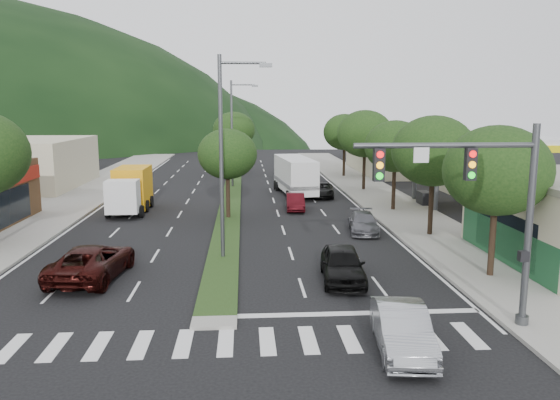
{
  "coord_description": "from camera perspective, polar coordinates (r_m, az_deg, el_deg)",
  "views": [
    {
      "loc": [
        1.11,
        -18.72,
        7.5
      ],
      "look_at": [
        3.01,
        9.96,
        2.62
      ],
      "focal_mm": 35.0,
      "sensor_mm": 36.0,
      "label": 1
    }
  ],
  "objects": [
    {
      "name": "ground",
      "position": [
        20.2,
        -6.82,
        -12.24
      ],
      "size": [
        160.0,
        160.0,
        0.0
      ],
      "primitive_type": "plane",
      "color": "black",
      "rests_on": "ground"
    },
    {
      "name": "car_queue_c",
      "position": [
        40.36,
        1.62,
        -0.2
      ],
      "size": [
        1.53,
        3.81,
        1.23
      ],
      "primitive_type": "imported",
      "rotation": [
        0.0,
        0.0,
        -0.06
      ],
      "color": "#420B10",
      "rests_on": "ground"
    },
    {
      "name": "suv_maroon",
      "position": [
        25.7,
        -19.02,
        -6.09
      ],
      "size": [
        3.16,
        5.8,
        1.54
      ],
      "primitive_type": "imported",
      "rotation": [
        0.0,
        0.0,
        3.03
      ],
      "color": "black",
      "rests_on": "ground"
    },
    {
      "name": "car_queue_d",
      "position": [
        46.33,
        4.34,
        1.05
      ],
      "size": [
        2.59,
        4.65,
        1.23
      ],
      "primitive_type": "imported",
      "rotation": [
        0.0,
        0.0,
        -0.13
      ],
      "color": "black",
      "rests_on": "ground"
    },
    {
      "name": "tree_r_a",
      "position": [
        25.34,
        21.72,
        2.87
      ],
      "size": [
        4.6,
        4.6,
        6.63
      ],
      "color": "black",
      "rests_on": "sidewalk_right"
    },
    {
      "name": "tree_r_e",
      "position": [
        59.78,
        6.76,
        7.06
      ],
      "size": [
        4.6,
        4.6,
        6.71
      ],
      "color": "black",
      "rests_on": "sidewalk_right"
    },
    {
      "name": "tree_med_near",
      "position": [
        36.87,
        -5.52,
        4.8
      ],
      "size": [
        4.0,
        4.0,
        6.02
      ],
      "color": "black",
      "rests_on": "median"
    },
    {
      "name": "box_truck",
      "position": [
        41.16,
        -15.3,
        0.9
      ],
      "size": [
        2.54,
        6.43,
        3.17
      ],
      "rotation": [
        0.0,
        0.0,
        3.14
      ],
      "color": "white",
      "rests_on": "ground"
    },
    {
      "name": "tree_r_c",
      "position": [
        40.32,
        11.94,
        5.5
      ],
      "size": [
        4.4,
        4.4,
        6.48
      ],
      "color": "black",
      "rests_on": "sidewalk_right"
    },
    {
      "name": "tree_r_d",
      "position": [
        49.98,
        8.86,
        6.85
      ],
      "size": [
        5.0,
        5.0,
        7.17
      ],
      "color": "black",
      "rests_on": "sidewalk_right"
    },
    {
      "name": "traffic_signal",
      "position": [
        19.14,
        20.71,
        0.42
      ],
      "size": [
        6.12,
        0.4,
        7.0
      ],
      "color": "#47494C",
      "rests_on": "ground"
    },
    {
      "name": "streetlight_near",
      "position": [
        26.81,
        -5.74,
        5.48
      ],
      "size": [
        2.6,
        0.25,
        10.0
      ],
      "color": "#47494C",
      "rests_on": "ground"
    },
    {
      "name": "sedan_silver",
      "position": [
        17.8,
        12.65,
        -13.03
      ],
      "size": [
        1.99,
        4.48,
        1.43
      ],
      "primitive_type": "imported",
      "rotation": [
        0.0,
        0.0,
        -0.11
      ],
      "color": "#A0A2A7",
      "rests_on": "ground"
    },
    {
      "name": "streetlight_mid",
      "position": [
        51.77,
        -4.83,
        7.47
      ],
      "size": [
        2.6,
        0.25,
        10.0
      ],
      "color": "#47494C",
      "rests_on": "ground"
    },
    {
      "name": "crosswalk",
      "position": [
        18.36,
        -7.15,
        -14.55
      ],
      "size": [
        19.0,
        2.2,
        0.01
      ],
      "primitive_type": "cube",
      "color": "silver",
      "rests_on": "ground"
    },
    {
      "name": "tree_r_b",
      "position": [
        32.69,
        15.74,
        4.94
      ],
      "size": [
        4.8,
        4.8,
        6.94
      ],
      "color": "black",
      "rests_on": "sidewalk_right"
    },
    {
      "name": "sidewalk_left",
      "position": [
        46.54,
        -21.39,
        -0.22
      ],
      "size": [
        6.0,
        90.0,
        0.15
      ],
      "primitive_type": "cube",
      "color": "gray",
      "rests_on": "ground"
    },
    {
      "name": "car_queue_b",
      "position": [
        33.55,
        8.72,
        -2.35
      ],
      "size": [
        2.21,
        4.32,
        1.2
      ],
      "primitive_type": "imported",
      "rotation": [
        0.0,
        0.0,
        -0.13
      ],
      "color": "#56565C",
      "rests_on": "ground"
    },
    {
      "name": "motorhome",
      "position": [
        47.51,
        1.58,
        2.63
      ],
      "size": [
        3.39,
        8.6,
        3.22
      ],
      "rotation": [
        0.0,
        0.0,
        0.1
      ],
      "color": "silver",
      "rests_on": "ground"
    },
    {
      "name": "sidewalk_right",
      "position": [
        45.79,
        10.66,
        0.13
      ],
      "size": [
        5.0,
        90.0,
        0.15
      ],
      "primitive_type": "cube",
      "color": "gray",
      "rests_on": "ground"
    },
    {
      "name": "gas_canopy",
      "position": [
        44.57,
        19.97,
        5.38
      ],
      "size": [
        12.2,
        8.2,
        5.25
      ],
      "color": "silver",
      "rests_on": "ground"
    },
    {
      "name": "car_queue_a",
      "position": [
        24.1,
        6.55,
        -6.67
      ],
      "size": [
        2.17,
        4.61,
        1.53
      ],
      "primitive_type": "imported",
      "rotation": [
        0.0,
        0.0,
        -0.08
      ],
      "color": "black",
      "rests_on": "ground"
    },
    {
      "name": "tree_med_far",
      "position": [
        62.78,
        -4.84,
        7.31
      ],
      "size": [
        4.8,
        4.8,
        6.94
      ],
      "color": "black",
      "rests_on": "median"
    },
    {
      "name": "median",
      "position": [
        47.32,
        -5.09,
        0.54
      ],
      "size": [
        1.6,
        56.0,
        0.12
      ],
      "primitive_type": "cube",
      "color": "#213613",
      "rests_on": "ground"
    },
    {
      "name": "bldg_right_far",
      "position": [
        65.55,
        12.56,
        5.11
      ],
      "size": [
        10.0,
        16.0,
        5.2
      ],
      "primitive_type": "cube",
      "color": "#C0BA98",
      "rests_on": "ground"
    },
    {
      "name": "bldg_left_far",
      "position": [
        56.66,
        -24.61,
        3.49
      ],
      "size": [
        9.0,
        14.0,
        4.6
      ],
      "primitive_type": "cube",
      "color": "#C0BA98",
      "rests_on": "ground"
    }
  ]
}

